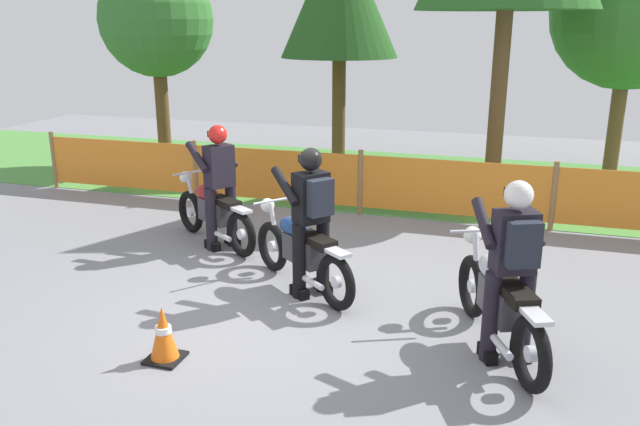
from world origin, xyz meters
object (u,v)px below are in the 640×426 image
motorcycle_lead (301,251)px  rider_lead (311,214)px  rider_trailing (219,182)px  motorcycle_third (499,301)px  rider_third (513,262)px  motorcycle_trailing (213,212)px  traffic_cone (163,334)px

motorcycle_lead → rider_lead: bearing=-179.5°
motorcycle_lead → rider_trailing: 1.88m
rider_trailing → rider_lead: bearing=178.5°
motorcycle_third → rider_third: bearing=-179.5°
motorcycle_trailing → traffic_cone: size_ratio=3.22×
motorcycle_trailing → rider_third: size_ratio=1.01×
motorcycle_trailing → rider_lead: rider_lead is taller
motorcycle_lead → rider_third: bearing=-164.7°
motorcycle_lead → traffic_cone: bearing=109.9°
traffic_cone → motorcycle_trailing: bearing=108.0°
rider_third → traffic_cone: (-2.98, -0.93, -0.69)m
motorcycle_trailing → rider_trailing: bearing=-179.4°
rider_lead → rider_third: bearing=-163.4°
motorcycle_trailing → traffic_cone: motorcycle_trailing is taller
motorcycle_lead → rider_lead: 0.54m
rider_trailing → rider_third: bearing=-174.8°
motorcycle_third → rider_trailing: (-3.73, 1.83, 0.44)m
motorcycle_trailing → rider_third: rider_third is taller
traffic_cone → rider_lead: bearing=65.2°
motorcycle_third → rider_lead: (-2.05, 0.67, 0.47)m
motorcycle_third → rider_lead: bearing=48.5°
motorcycle_third → rider_trailing: size_ratio=1.16×
rider_trailing → motorcycle_third: bearing=-172.9°
traffic_cone → rider_third: bearing=17.3°
motorcycle_lead → motorcycle_third: 2.37m
rider_trailing → rider_third: size_ratio=1.00×
motorcycle_lead → rider_lead: (0.17, -0.13, 0.49)m
motorcycle_lead → motorcycle_trailing: bearing=4.7°
motorcycle_third → traffic_cone: bearing=88.0°
motorcycle_trailing → rider_lead: 2.28m
rider_third → traffic_cone: 3.20m
motorcycle_trailing → rider_third: (3.98, -2.14, 0.50)m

